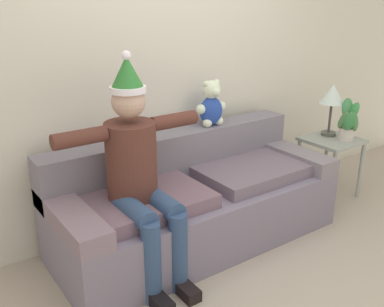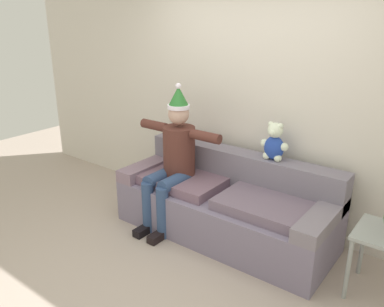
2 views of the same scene
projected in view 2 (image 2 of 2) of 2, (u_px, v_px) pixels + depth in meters
ground_plane at (161, 281)px, 3.41m from camera, size 10.00×10.00×0.00m
back_wall at (256, 98)px, 4.12m from camera, size 7.00×0.10×2.70m
couch at (226, 204)px, 4.07m from camera, size 2.23×0.88×0.82m
person_seated at (173, 156)px, 4.12m from camera, size 1.02×0.77×1.53m
teddy_bear at (274, 143)px, 3.84m from camera, size 0.29×0.17×0.38m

